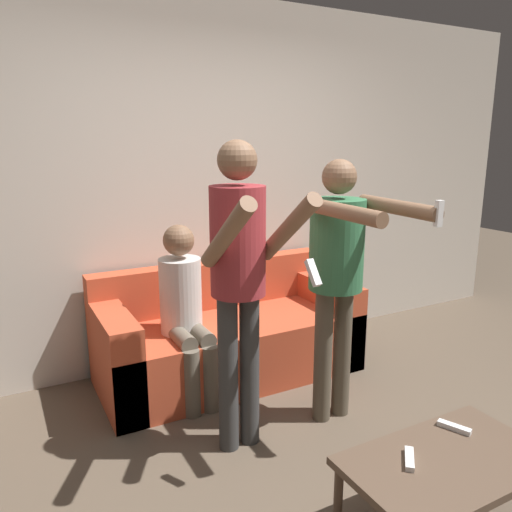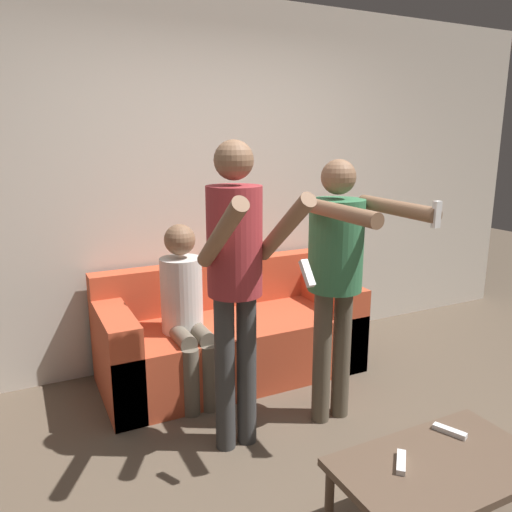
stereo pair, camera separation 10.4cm
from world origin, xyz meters
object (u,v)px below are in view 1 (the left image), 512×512
Objects in this scene: coffee_table at (448,467)px; remote_near at (409,459)px; person_seated at (185,307)px; remote_far at (454,427)px; couch at (228,337)px; person_standing_left at (240,268)px; person_standing_right at (339,262)px.

remote_near is at bearing 157.47° from coffee_table.
person_seated reaches higher than remote_far.
coffee_table is (0.17, -1.84, 0.05)m from couch.
remote_far is at bearing 35.67° from coffee_table.
person_seated is 1.73m from remote_far.
person_seated is 1.79m from coffee_table.
coffee_table is at bearing -71.61° from person_seated.
person_standing_left is at bearing 116.34° from coffee_table.
coffee_table is 0.25m from remote_far.
person_standing_right is (0.64, -0.00, -0.04)m from person_standing_left.
person_standing_left is 1.07× the size of person_standing_right.
remote_near is at bearing -76.14° from person_seated.
remote_near is (-0.16, 0.07, 0.05)m from coffee_table.
person_standing_left is 1.28m from remote_far.
person_standing_right is 1.77× the size of coffee_table.
person_standing_right is 1.20m from coffee_table.
person_standing_right is 1.05m from person_seated.
coffee_table is at bearing -63.66° from person_standing_left.
remote_near and remote_far have the same top height.
couch is 1.18m from person_standing_left.
coffee_table is (0.49, -0.99, -0.71)m from person_standing_left.
person_standing_left is at bearing -110.62° from couch.
coffee_table is (-0.15, -0.99, -0.66)m from person_standing_right.
coffee_table is at bearing -22.53° from remote_near.
remote_near is 0.37m from remote_far.
person_standing_right is at bearing -0.39° from person_standing_left.
couch is at bearing 110.56° from person_standing_right.
remote_near is at bearing -70.30° from person_standing_left.
coffee_table is 6.67× the size of remote_near.
coffee_table is (0.56, -1.67, -0.30)m from person_seated.
person_seated is at bearing 95.45° from person_standing_left.
remote_far is (0.20, 0.14, 0.05)m from coffee_table.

